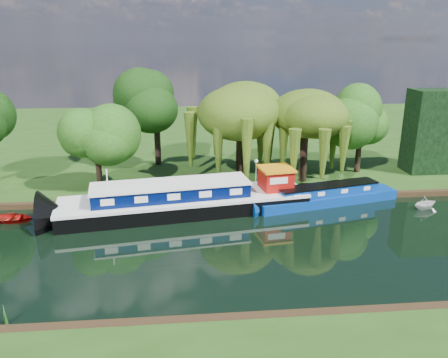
{
  "coord_description": "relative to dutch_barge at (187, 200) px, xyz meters",
  "views": [
    {
      "loc": [
        -5.58,
        -25.79,
        12.98
      ],
      "look_at": [
        -2.75,
        5.76,
        2.8
      ],
      "focal_mm": 35.0,
      "sensor_mm": 36.0,
      "label": 1
    }
  ],
  "objects": [
    {
      "name": "reeds_near",
      "position": [
        12.46,
        -13.86,
        -0.46
      ],
      "size": [
        33.7,
        1.5,
        1.1
      ],
      "color": "#1A5015",
      "rests_on": "ground"
    },
    {
      "name": "tree_far_right",
      "position": [
        16.81,
        7.97,
        4.54
      ],
      "size": [
        4.52,
        4.52,
        7.39
      ],
      "color": "black",
      "rests_on": "far_bank"
    },
    {
      "name": "tree_far_left",
      "position": [
        -7.46,
        4.41,
        4.34
      ],
      "size": [
        4.43,
        4.43,
        7.13
      ],
      "color": "black",
      "rests_on": "far_bank"
    },
    {
      "name": "willow_right",
      "position": [
        10.67,
        5.64,
        4.86
      ],
      "size": [
        6.09,
        6.09,
        7.42
      ],
      "color": "black",
      "rests_on": "far_bank"
    },
    {
      "name": "ground",
      "position": [
        5.58,
        -6.29,
        -1.01
      ],
      "size": [
        120.0,
        120.0,
        0.0
      ],
      "primitive_type": "plane",
      "color": "black"
    },
    {
      "name": "far_bank",
      "position": [
        5.58,
        27.71,
        -0.78
      ],
      "size": [
        120.0,
        52.0,
        0.45
      ],
      "primitive_type": "cube",
      "color": "#1F3B10",
      "rests_on": "ground"
    },
    {
      "name": "red_dinghy",
      "position": [
        -13.14,
        -0.69,
        -1.01
      ],
      "size": [
        3.44,
        2.63,
        0.66
      ],
      "primitive_type": "imported",
      "rotation": [
        0.0,
        0.0,
        1.46
      ],
      "color": "#990F0B",
      "rests_on": "ground"
    },
    {
      "name": "tree_far_mid",
      "position": [
        -2.91,
        12.41,
        5.65
      ],
      "size": [
        5.51,
        5.51,
        9.01
      ],
      "color": "black",
      "rests_on": "far_bank"
    },
    {
      "name": "lamppost",
      "position": [
        6.08,
        4.21,
        1.41
      ],
      "size": [
        0.36,
        0.36,
        2.56
      ],
      "color": "silver",
      "rests_on": "far_bank"
    },
    {
      "name": "willow_left",
      "position": [
        5.12,
        8.09,
        5.46
      ],
      "size": [
        6.91,
        6.91,
        8.29
      ],
      "color": "black",
      "rests_on": "far_bank"
    },
    {
      "name": "narrowboat",
      "position": [
        11.52,
        0.8,
        -0.37
      ],
      "size": [
        12.39,
        4.86,
        1.79
      ],
      "rotation": [
        0.0,
        0.0,
        0.24
      ],
      "color": "navy",
      "rests_on": "ground"
    },
    {
      "name": "mooring_posts",
      "position": [
        5.08,
        2.11,
        -0.06
      ],
      "size": [
        19.16,
        0.16,
        1.0
      ],
      "color": "silver",
      "rests_on": "far_bank"
    },
    {
      "name": "conifer_hedge",
      "position": [
        24.58,
        7.71,
        3.44
      ],
      "size": [
        6.0,
        3.0,
        8.0
      ],
      "primitive_type": "cube",
      "color": "black",
      "rests_on": "far_bank"
    },
    {
      "name": "dutch_barge",
      "position": [
        0.0,
        0.0,
        0.0
      ],
      "size": [
        19.69,
        7.2,
        4.06
      ],
      "rotation": [
        0.0,
        0.0,
        0.15
      ],
      "color": "black",
      "rests_on": "ground"
    },
    {
      "name": "white_cruiser",
      "position": [
        18.96,
        -1.08,
        -1.01
      ],
      "size": [
        2.75,
        2.55,
        1.18
      ],
      "primitive_type": "imported",
      "rotation": [
        0.0,
        0.0,
        1.9
      ],
      "color": "silver",
      "rests_on": "ground"
    }
  ]
}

